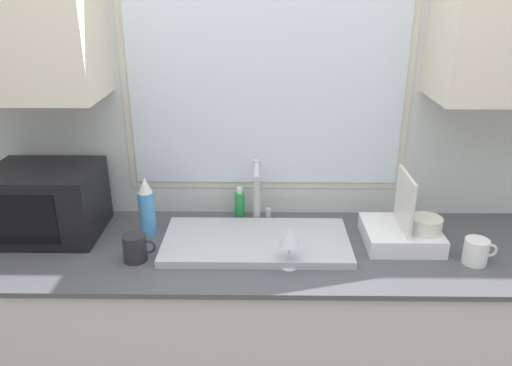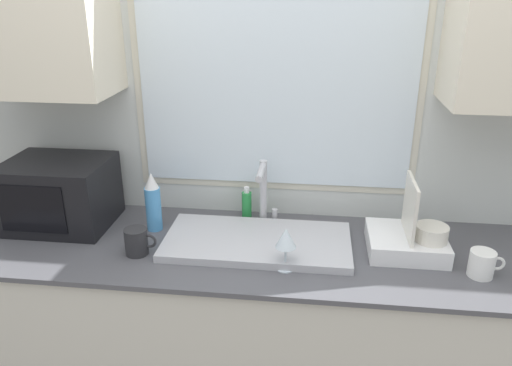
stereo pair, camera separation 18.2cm
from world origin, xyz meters
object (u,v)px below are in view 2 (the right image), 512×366
Objects in this scene: soap_bottle at (247,205)px; wine_glass at (286,239)px; faucet at (264,188)px; microwave at (60,193)px; mug_near_sink at (137,241)px; spray_bottle at (153,203)px; dish_rack at (409,238)px.

wine_glass reaches higher than soap_bottle.
microwave is at bearing -173.48° from faucet.
wine_glass is (0.97, -0.25, -0.02)m from microwave.
spray_bottle is at bearing 89.27° from mug_near_sink.
faucet is 1.11× the size of spray_bottle.
dish_rack is at bearing -2.78° from microwave.
soap_bottle is at bearing 162.07° from dish_rack.
spray_bottle is 0.22m from mug_near_sink.
soap_bottle is 0.91× the size of wine_glass.
microwave is at bearing 152.23° from mug_near_sink.
wine_glass is (0.19, -0.39, 0.05)m from soap_bottle.
dish_rack is (1.43, -0.07, -0.08)m from microwave.
microwave reaches higher than faucet.
faucet reaches higher than wine_glass.
wine_glass is at bearing -158.45° from dish_rack.
faucet is 0.46m from spray_bottle.
microwave is at bearing 177.22° from dish_rack.
soap_bottle is (0.37, 0.15, -0.06)m from spray_bottle.
dish_rack is 0.69m from soap_bottle.
microwave is 1.67× the size of spray_bottle.
soap_bottle is at bearing 149.58° from faucet.
spray_bottle is 1.70× the size of soap_bottle.
spray_bottle is (-0.45, -0.10, -0.05)m from faucet.
spray_bottle is at bearing -167.16° from faucet.
soap_bottle is 1.20× the size of mug_near_sink.
microwave is 2.57× the size of wine_glass.
faucet is at bearing 12.84° from spray_bottle.
faucet is at bearing -30.42° from soap_bottle.
spray_bottle reaches higher than soap_bottle.
mug_near_sink is 0.57m from wine_glass.
soap_bottle is at bearing 21.81° from spray_bottle.
mug_near_sink is (-1.02, -0.14, -0.00)m from dish_rack.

